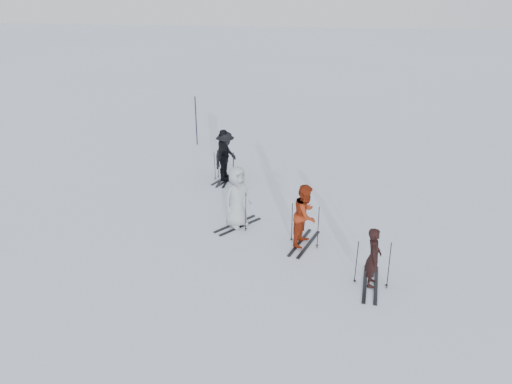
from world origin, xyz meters
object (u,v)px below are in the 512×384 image
Objects in this scene: skier_near_dark at (373,258)px; skier_red at (305,216)px; skier_grey at (237,198)px; skier_uphill_far at (225,156)px; piste_marker at (196,121)px; skier_uphill_left at (224,156)px.

skier_red is at bearing 49.64° from skier_near_dark.
skier_grey is 3.91m from skier_uphill_far.
piste_marker reaches higher than skier_uphill_far.
skier_uphill_far is 4.52m from piste_marker.
skier_uphill_left is 4.58m from piste_marker.
skier_near_dark is 12.73m from piste_marker.
skier_red is (-1.80, 1.90, 0.13)m from skier_near_dark.
piste_marker is (-7.14, 10.54, 0.33)m from skier_near_dark.
skier_near_dark is at bearing -117.97° from skier_red.
skier_uphill_far reaches higher than skier_near_dark.
skier_red is at bearing -58.27° from piste_marker.
piste_marker reaches higher than skier_grey.
skier_red is 5.61m from skier_uphill_left.
skier_near_dark is at bearing -139.41° from skier_uphill_left.
piste_marker is (-5.34, 8.64, 0.20)m from skier_red.
skier_grey is (-2.16, 0.89, 0.05)m from skier_red.
skier_near_dark is 0.81× the size of skier_uphill_left.
skier_grey is 8.38m from piste_marker.
skier_red reaches higher than skier_near_dark.
skier_uphill_left is (-1.12, 3.66, 0.01)m from skier_grey.
skier_uphill_left reaches higher than skier_grey.
skier_red is 0.95× the size of skier_grey.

